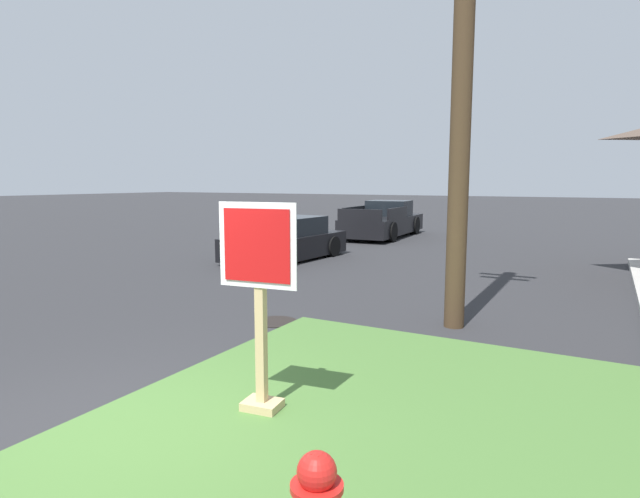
{
  "coord_description": "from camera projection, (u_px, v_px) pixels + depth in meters",
  "views": [
    {
      "loc": [
        3.85,
        -2.96,
        2.29
      ],
      "look_at": [
        0.7,
        2.73,
        1.44
      ],
      "focal_mm": 29.1,
      "sensor_mm": 36.0,
      "label": 1
    }
  ],
  "objects": [
    {
      "name": "ground_plane",
      "position": [
        108.0,
        435.0,
        4.71
      ],
      "size": [
        160.0,
        160.0,
        0.0
      ],
      "primitive_type": "plane",
      "color": "#2B2B2D"
    },
    {
      "name": "stop_sign",
      "position": [
        260.0,
        309.0,
        4.92
      ],
      "size": [
        0.8,
        0.32,
        2.02
      ],
      "color": "tan",
      "rests_on": "grass_corner_patch"
    },
    {
      "name": "parked_sedan_black",
      "position": [
        287.0,
        241.0,
        15.32
      ],
      "size": [
        2.13,
        4.12,
        1.25
      ],
      "color": "black",
      "rests_on": "ground"
    },
    {
      "name": "utility_pole",
      "position": [
        464.0,
        27.0,
        7.64
      ],
      "size": [
        1.31,
        0.31,
        8.82
      ],
      "color": "#42301E",
      "rests_on": "ground"
    },
    {
      "name": "manhole_cover",
      "position": [
        276.0,
        322.0,
        8.49
      ],
      "size": [
        0.7,
        0.7,
        0.02
      ],
      "primitive_type": "cylinder",
      "color": "black",
      "rests_on": "ground"
    },
    {
      "name": "pickup_truck_black",
      "position": [
        384.0,
        222.0,
        21.53
      ],
      "size": [
        2.28,
        5.57,
        1.48
      ],
      "color": "black",
      "rests_on": "ground"
    },
    {
      "name": "grass_corner_patch",
      "position": [
        364.0,
        422.0,
        4.87
      ],
      "size": [
        4.78,
        5.74,
        0.08
      ],
      "primitive_type": "cube",
      "color": "#477033",
      "rests_on": "ground"
    }
  ]
}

